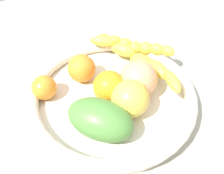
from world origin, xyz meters
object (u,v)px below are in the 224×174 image
object	(u,v)px
fruit_bowl	(112,96)
mango_green	(100,119)
orange_mid_right	(110,87)
peach_blush	(138,79)
orange_front	(82,68)
banana_draped_left	(135,46)
banana_draped_right	(139,60)
apple_yellow	(130,99)
orange_mid_left	(44,88)

from	to	relation	value
fruit_bowl	mango_green	distance (cm)	9.17
orange_mid_right	peach_blush	size ratio (longest dim) A/B	0.85
orange_front	banana_draped_left	bearing A→B (deg)	-82.98
banana_draped_right	peach_blush	world-z (taller)	peach_blush
apple_yellow	orange_mid_left	bearing A→B (deg)	49.25
fruit_bowl	banana_draped_right	size ratio (longest dim) A/B	1.40
orange_front	peach_blush	bearing A→B (deg)	-137.24
apple_yellow	mango_green	distance (cm)	7.22
orange_front	fruit_bowl	bearing A→B (deg)	-157.60
orange_front	orange_mid_left	xyz separation A→B (cm)	(-1.39, 8.95, -0.51)
orange_mid_right	apple_yellow	size ratio (longest dim) A/B	0.90
peach_blush	mango_green	bearing A→B (deg)	114.63
orange_mid_right	mango_green	xyz separation A→B (cm)	(-6.33, 5.14, 0.05)
orange_front	orange_mid_left	size ratio (longest dim) A/B	1.20
banana_draped_right	mango_green	distance (cm)	18.90
apple_yellow	peach_blush	bearing A→B (deg)	-48.22
orange_mid_right	apple_yellow	distance (cm)	5.25
banana_draped_left	orange_front	distance (cm)	15.04
fruit_bowl	apple_yellow	bearing A→B (deg)	-165.54
peach_blush	fruit_bowl	bearing A→B (deg)	75.99
banana_draped_right	apple_yellow	xyz separation A→B (cm)	(-9.70, 8.18, 0.73)
banana_draped_left	orange_front	xyz separation A→B (cm)	(-1.84, 14.92, 0.22)
orange_mid_left	orange_mid_right	world-z (taller)	orange_mid_right
orange_mid_left	apple_yellow	distance (cm)	17.94
apple_yellow	peach_blush	xyz separation A→B (cm)	(3.66, -4.09, 0.20)
apple_yellow	peach_blush	world-z (taller)	peach_blush
banana_draped_right	fruit_bowl	bearing A→B (deg)	116.40
orange_front	apple_yellow	xyz separation A→B (cm)	(-13.08, -4.62, 0.63)
orange_mid_left	mango_green	xyz separation A→B (cm)	(-13.15, -6.50, 0.81)
fruit_bowl	peach_blush	xyz separation A→B (cm)	(-1.34, -5.38, 3.54)
orange_mid_right	mango_green	world-z (taller)	mango_green
apple_yellow	mango_green	size ratio (longest dim) A/B	0.59
banana_draped_right	orange_front	distance (cm)	13.24
banana_draped_left	apple_yellow	world-z (taller)	apple_yellow
fruit_bowl	orange_front	size ratio (longest dim) A/B	5.67
banana_draped_right	peach_blush	distance (cm)	7.36
fruit_bowl	apple_yellow	world-z (taller)	apple_yellow
orange_front	peach_blush	size ratio (longest dim) A/B	0.79
fruit_bowl	mango_green	xyz separation A→B (cm)	(-6.46, 5.77, 3.02)
banana_draped_left	mango_green	xyz separation A→B (cm)	(-16.37, 17.36, 0.52)
fruit_bowl	peach_blush	world-z (taller)	peach_blush
orange_mid_right	mango_green	size ratio (longest dim) A/B	0.53
fruit_bowl	apple_yellow	xyz separation A→B (cm)	(-5.00, -1.29, 3.34)
banana_draped_left	fruit_bowl	bearing A→B (deg)	130.55
orange_mid_left	mango_green	distance (cm)	14.69
peach_blush	banana_draped_right	bearing A→B (deg)	-34.07
orange_mid_right	banana_draped_left	bearing A→B (deg)	-50.58
orange_front	orange_mid_left	world-z (taller)	orange_front
banana_draped_left	orange_mid_left	bearing A→B (deg)	97.70
fruit_bowl	orange_mid_left	world-z (taller)	orange_mid_left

